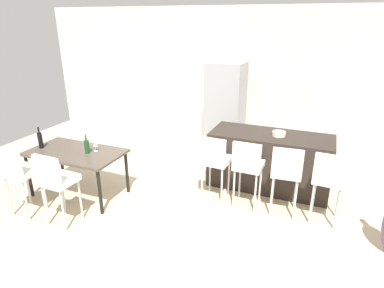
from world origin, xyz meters
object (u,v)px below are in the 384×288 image
Objects in this scene: kitchen_island at (269,161)px; bar_chair_right at (287,170)px; dining_table at (76,155)px; refrigerator at (225,107)px; bar_chair_left at (215,158)px; fruit_bowl at (279,134)px; dining_chair_near at (18,170)px; wine_bottle_near at (40,140)px; bar_chair_far at (329,177)px; wine_bottle_inner at (87,146)px; dining_chair_far at (55,179)px; wine_glass_left at (95,143)px; bar_chair_middle at (248,164)px.

bar_chair_right is (0.35, -0.77, 0.24)m from kitchen_island.
refrigerator is at bearing 60.92° from dining_table.
fruit_bowl is (0.81, 0.74, 0.26)m from bar_chair_left.
dining_table is at bearing 66.68° from dining_chair_near.
bar_chair_right is 3.04× the size of wine_bottle_near.
bar_chair_far is at bearing 10.09° from dining_table.
kitchen_island is 5.56× the size of wine_bottle_near.
dining_chair_near is at bearing -124.87° from wine_bottle_inner.
bar_chair_right is at bearing -54.16° from refrigerator.
refrigerator is at bearing 64.30° from wine_bottle_inner.
wine_bottle_near reaches higher than fruit_bowl.
dining_chair_far is (-2.41, -2.18, 0.24)m from kitchen_island.
bar_chair_left reaches higher than wine_bottle_inner.
dining_chair_far is 0.91m from wine_glass_left.
bar_chair_middle is at bearing -180.00° from bar_chair_far.
dining_table is at bearing -174.52° from wine_bottle_inner.
wine_bottle_near is 0.19× the size of refrigerator.
refrigerator is at bearing 131.04° from kitchen_island.
bar_chair_right reaches higher than kitchen_island.
dining_chair_far reaches higher than dining_table.
wine_bottle_near reaches higher than wine_bottle_inner.
kitchen_island is 3.67m from wine_bottle_near.
refrigerator is at bearing 115.10° from bar_chair_middle.
dining_chair_far is at bearing -139.46° from fruit_bowl.
kitchen_island is 1.83× the size of dining_chair_near.
bar_chair_left is at bearing 179.99° from bar_chair_middle.
refrigerator is (1.88, 3.55, 0.22)m from dining_chair_near.
bar_chair_middle and dining_chair_far have the same top height.
refrigerator is at bearing 125.84° from bar_chair_right.
bar_chair_middle is at bearing 15.05° from wine_bottle_inner.
wine_bottle_inner is at bearing -122.11° from wine_glass_left.
kitchen_island is 1.83× the size of bar_chair_middle.
bar_chair_left is 1.00× the size of dining_chair_far.
dining_chair_far is at bearing -156.86° from bar_chair_far.
wine_bottle_near is (-3.13, -0.74, 0.17)m from bar_chair_middle.
refrigerator is at bearing 64.58° from wine_glass_left.
bar_chair_left is 3.04× the size of wine_bottle_near.
dining_table is at bearing -168.17° from bar_chair_right.
bar_chair_far is 4.21m from dining_chair_near.
bar_chair_middle is 3.04× the size of wine_bottle_near.
bar_chair_left is 1.00× the size of bar_chair_far.
bar_chair_middle is 1.00× the size of bar_chair_far.
bar_chair_middle is 6.03× the size of wine_glass_left.
dining_table is at bearing 113.12° from dining_chair_far.
fruit_bowl reaches higher than wine_glass_left.
kitchen_island is 3.26m from dining_chair_far.
bar_chair_far is at bearing 19.62° from dining_chair_near.
wine_glass_left is at bearing -115.42° from refrigerator.
bar_chair_far reaches higher than kitchen_island.
wine_bottle_near is at bearing -171.31° from dining_table.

